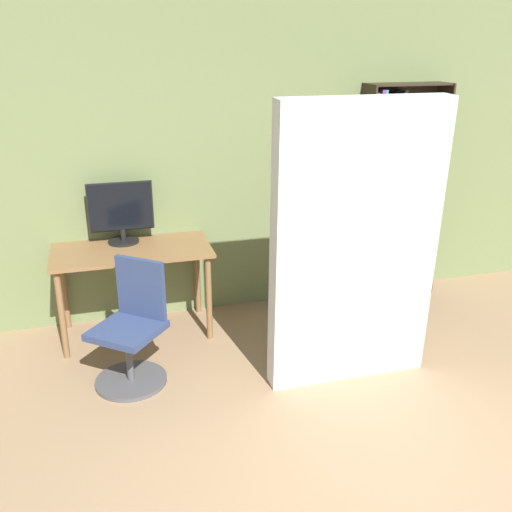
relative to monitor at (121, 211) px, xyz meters
The scene contains 6 objects.
wall_back 1.32m from the monitor, ahead, with size 8.00×0.06×2.70m.
desk 0.42m from the monitor, 74.26° to the right, with size 1.27×0.65×0.77m.
monitor is the anchor object (origin of this frame).
office_chair 1.13m from the monitor, 91.77° to the right, with size 0.62×0.62×0.90m.
bookshelf 2.46m from the monitor, ahead, with size 0.77×0.28×2.01m.
mattress_near 1.98m from the monitor, 40.62° to the right, with size 1.19×0.24×2.03m.
Camera 1 is at (-1.43, -1.48, 2.34)m, focal length 40.00 mm.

